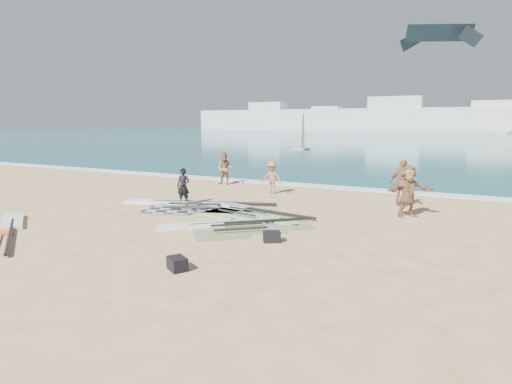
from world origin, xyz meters
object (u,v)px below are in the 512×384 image
at_px(beachgoer_left, 225,169).
at_px(gear_bag_near, 272,237).
at_px(rig_grey, 183,206).
at_px(beachgoer_right, 408,191).
at_px(beachgoer_back, 402,183).
at_px(beachgoer_mid, 272,178).
at_px(rig_green, 240,211).
at_px(person_wetsuit, 183,186).
at_px(rig_orange, 224,228).
at_px(gear_bag_far, 177,264).

bearing_deg(beachgoer_left, gear_bag_near, -60.14).
distance_m(rig_grey, beachgoer_right, 8.53).
bearing_deg(beachgoer_back, beachgoer_right, 129.29).
relative_size(beachgoer_mid, beachgoer_right, 0.83).
bearing_deg(rig_grey, beachgoer_back, 8.68).
relative_size(rig_grey, beachgoer_right, 3.45).
bearing_deg(rig_green, beachgoer_right, 30.77).
bearing_deg(beachgoer_mid, person_wetsuit, -114.26).
xyz_separation_m(rig_green, rig_orange, (0.84, -2.49, -0.00)).
height_order(rig_grey, beachgoer_left, beachgoer_left).
bearing_deg(person_wetsuit, beachgoer_back, 12.32).
height_order(beachgoer_left, beachgoer_back, beachgoer_back).
xyz_separation_m(rig_grey, gear_bag_near, (5.29, -2.91, 0.10)).
relative_size(rig_orange, gear_bag_near, 9.46).
height_order(rig_grey, gear_bag_far, gear_bag_far).
height_order(rig_green, beachgoer_left, beachgoer_left).
distance_m(rig_grey, rig_green, 2.50).
bearing_deg(rig_orange, beachgoer_back, 14.27).
distance_m(person_wetsuit, beachgoer_left, 5.68).
height_order(gear_bag_near, beachgoer_back, beachgoer_back).
distance_m(gear_bag_near, beachgoer_back, 7.47).
xyz_separation_m(gear_bag_far, person_wetsuit, (-4.65, 6.41, 0.60)).
relative_size(gear_bag_near, beachgoer_left, 0.27).
bearing_deg(beachgoer_left, rig_grey, -82.57).
height_order(gear_bag_near, gear_bag_far, gear_bag_near).
relative_size(rig_grey, rig_green, 1.26).
distance_m(gear_bag_near, person_wetsuit, 6.51).
height_order(rig_grey, beachgoer_right, beachgoer_right).
bearing_deg(rig_green, person_wetsuit, -175.35).
xyz_separation_m(person_wetsuit, beachgoer_right, (8.44, 1.88, 0.17)).
bearing_deg(person_wetsuit, gear_bag_near, -43.42).
height_order(rig_grey, rig_green, rig_grey).
height_order(rig_grey, gear_bag_near, gear_bag_near).
xyz_separation_m(rig_green, beachgoer_right, (5.67, 2.14, 0.88)).
bearing_deg(beachgoer_left, person_wetsuit, -84.10).
xyz_separation_m(person_wetsuit, beachgoer_mid, (2.06, 4.04, 0.02)).
distance_m(rig_green, person_wetsuit, 2.88).
xyz_separation_m(rig_orange, gear_bag_near, (1.95, -0.56, 0.10)).
xyz_separation_m(rig_orange, beachgoer_mid, (-1.56, 6.80, 0.72)).
bearing_deg(beachgoer_mid, gear_bag_far, -73.35).
distance_m(rig_green, beachgoer_right, 6.12).
bearing_deg(beachgoer_back, rig_grey, 52.95).
relative_size(person_wetsuit, beachgoer_left, 0.86).
bearing_deg(beachgoer_right, gear_bag_far, -152.11).
relative_size(rig_grey, beachgoer_left, 3.66).
relative_size(rig_grey, beachgoer_mid, 4.15).
bearing_deg(beachgoer_back, rig_green, 62.18).
distance_m(gear_bag_far, beachgoer_left, 13.39).
distance_m(beachgoer_left, beachgoer_right, 10.50).
relative_size(rig_green, beachgoer_left, 2.89).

